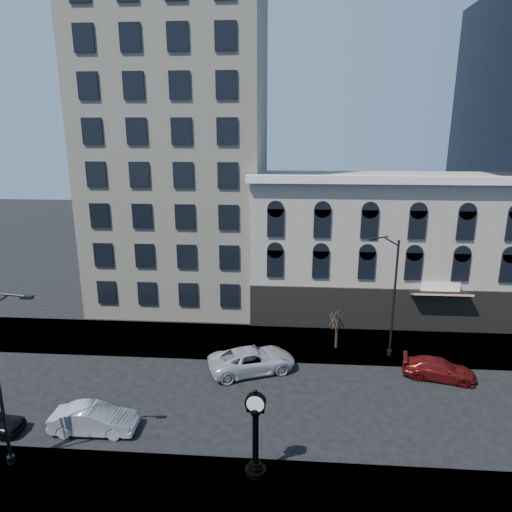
{
  "coord_description": "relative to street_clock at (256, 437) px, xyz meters",
  "views": [
    {
      "loc": [
        4.1,
        -23.96,
        15.69
      ],
      "look_at": [
        2.0,
        4.0,
        8.0
      ],
      "focal_mm": 32.0,
      "sensor_mm": 36.0,
      "label": 1
    }
  ],
  "objects": [
    {
      "name": "ground",
      "position": [
        -2.73,
        6.0,
        -2.13
      ],
      "size": [
        160.0,
        160.0,
        0.0
      ],
      "primitive_type": "plane",
      "color": "black",
      "rests_on": "ground"
    },
    {
      "name": "sidewalk_far",
      "position": [
        -2.73,
        14.0,
        -2.07
      ],
      "size": [
        160.0,
        6.0,
        0.12
      ],
      "primitive_type": "cube",
      "color": "#9C9B8D",
      "rests_on": "ground"
    },
    {
      "name": "sidewalk_near",
      "position": [
        -2.73,
        -2.0,
        -2.07
      ],
      "size": [
        160.0,
        6.0,
        0.12
      ],
      "primitive_type": "cube",
      "color": "#9C9B8D",
      "rests_on": "ground"
    },
    {
      "name": "cream_tower",
      "position": [
        -8.84,
        24.88,
        17.19
      ],
      "size": [
        15.9,
        15.4,
        42.5
      ],
      "color": "beige",
      "rests_on": "ground"
    },
    {
      "name": "victorian_row",
      "position": [
        9.27,
        21.89,
        3.87
      ],
      "size": [
        22.6,
        11.19,
        12.5
      ],
      "color": "#A99B8B",
      "rests_on": "ground"
    },
    {
      "name": "street_clock",
      "position": [
        0.0,
        0.0,
        0.0
      ],
      "size": [
        1.01,
        1.01,
        4.44
      ],
      "rotation": [
        0.0,
        0.0,
        -0.09
      ],
      "color": "black",
      "rests_on": "sidewalk_near"
    },
    {
      "name": "street_lamp_near",
      "position": [
        -11.23,
        -0.17,
        4.74
      ],
      "size": [
        2.32,
        0.4,
        8.94
      ],
      "rotation": [
        0.0,
        0.0,
        0.05
      ],
      "color": "black",
      "rests_on": "sidewalk_near"
    },
    {
      "name": "street_lamp_far",
      "position": [
        8.09,
        12.26,
        4.79
      ],
      "size": [
        2.27,
        0.89,
        9.0
      ],
      "rotation": [
        0.0,
        0.0,
        3.43
      ],
      "color": "black",
      "rests_on": "sidewalk_far"
    },
    {
      "name": "bare_tree_far",
      "position": [
        4.99,
        13.34,
        0.53
      ],
      "size": [
        1.97,
        1.97,
        3.38
      ],
      "color": "#302318",
      "rests_on": "sidewalk_far"
    },
    {
      "name": "car_near_b",
      "position": [
        -8.92,
        2.61,
        -1.38
      ],
      "size": [
        4.59,
        1.72,
        1.5
      ],
      "primitive_type": "imported",
      "rotation": [
        0.0,
        0.0,
        1.6
      ],
      "color": "silver",
      "rests_on": "ground"
    },
    {
      "name": "car_far_a",
      "position": [
        -0.97,
        9.67,
        -1.32
      ],
      "size": [
        6.42,
        4.69,
        1.62
      ],
      "primitive_type": "imported",
      "rotation": [
        0.0,
        0.0,
        1.96
      ],
      "color": "silver",
      "rests_on": "ground"
    },
    {
      "name": "car_far_b",
      "position": [
        11.31,
        9.67,
        -1.46
      ],
      "size": [
        4.89,
        2.85,
        1.33
      ],
      "primitive_type": "imported",
      "rotation": [
        0.0,
        0.0,
        1.34
      ],
      "color": "maroon",
      "rests_on": "ground"
    }
  ]
}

